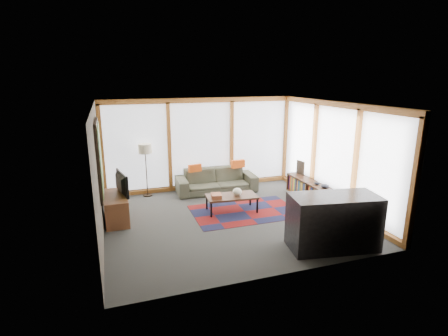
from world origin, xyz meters
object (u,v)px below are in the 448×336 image
object	(u,v)px
coffee_table	(232,203)
sofa	(216,180)
floor_lamp	(146,170)
television	(118,184)
tv_console	(117,208)
bar_counter	(333,222)
bookshelf	(312,191)

from	to	relation	value
coffee_table	sofa	bearing A→B (deg)	86.31
floor_lamp	television	distance (m)	1.65
coffee_table	tv_console	xyz separation A→B (m)	(-2.64, 0.33, 0.10)
sofa	coffee_table	xyz separation A→B (m)	(-0.10, -1.56, -0.13)
coffee_table	bar_counter	bearing A→B (deg)	-62.94
sofa	coffee_table	size ratio (longest dim) A/B	1.86
coffee_table	television	distance (m)	2.67
sofa	television	distance (m)	2.96
floor_lamp	coffee_table	distance (m)	2.61
bookshelf	coffee_table	bearing A→B (deg)	-178.90
floor_lamp	television	size ratio (longest dim) A/B	1.64
television	tv_console	bearing A→B (deg)	105.44
floor_lamp	coffee_table	bearing A→B (deg)	-45.43
bookshelf	tv_console	world-z (taller)	tv_console
floor_lamp	bookshelf	world-z (taller)	floor_lamp
floor_lamp	bar_counter	bearing A→B (deg)	-54.29
sofa	tv_console	world-z (taller)	sofa
floor_lamp	television	xyz separation A→B (m)	(-0.77, -1.45, 0.13)
bar_counter	tv_console	bearing A→B (deg)	154.66
bookshelf	bar_counter	bearing A→B (deg)	-113.78
floor_lamp	bookshelf	size ratio (longest dim) A/B	0.71
tv_console	television	size ratio (longest dim) A/B	1.35
coffee_table	tv_console	distance (m)	2.67
coffee_table	bar_counter	distance (m)	2.64
tv_console	bar_counter	distance (m)	4.67
sofa	floor_lamp	size ratio (longest dim) A/B	1.55
floor_lamp	television	bearing A→B (deg)	-117.91
sofa	coffee_table	world-z (taller)	sofa
sofa	tv_console	bearing A→B (deg)	-153.66
television	bar_counter	xyz separation A→B (m)	(3.75, -2.70, -0.33)
floor_lamp	bar_counter	distance (m)	5.12
coffee_table	television	size ratio (longest dim) A/B	1.36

